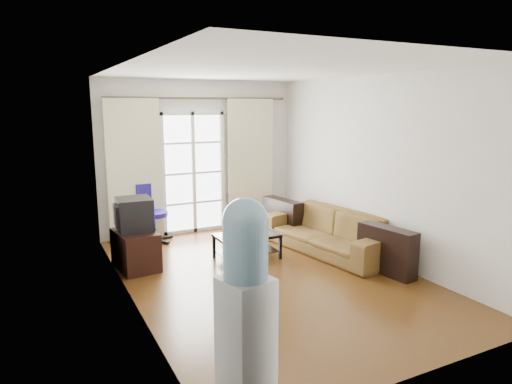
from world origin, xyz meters
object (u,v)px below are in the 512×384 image
Objects in this scene: coffee_table at (247,243)px; task_chair at (153,225)px; sofa at (328,231)px; water_cooler at (246,304)px; tv_stand at (136,250)px; crt_tv at (133,214)px.

task_chair reaches higher than coffee_table.
sofa is 2.90m from task_chair.
water_cooler is (-0.49, -4.63, 0.57)m from task_chair.
tv_stand is 1.40× the size of crt_tv.
sofa is 2.44× the size of task_chair.
water_cooler is at bearing -107.45° from task_chair.
coffee_table is at bearing -67.44° from task_chair.
water_cooler reaches higher than tv_stand.
water_cooler reaches higher than crt_tv.
tv_stand is at bearing -110.80° from sofa.
sofa reaches higher than tv_stand.
sofa is 2.95m from crt_tv.
crt_tv is 0.54× the size of task_chair.
water_cooler is (-2.78, -2.84, 0.53)m from sofa.
sofa is at bearing -12.24° from coffee_table.
sofa is at bearing -10.78° from crt_tv.
crt_tv is at bearing 77.82° from water_cooler.
tv_stand is 0.76× the size of task_chair.
coffee_table is at bearing 50.96° from water_cooler.
sofa is 2.49× the size of coffee_table.
tv_stand is 0.45× the size of water_cooler.
sofa is 4.47× the size of crt_tv.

